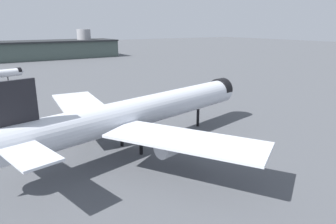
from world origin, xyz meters
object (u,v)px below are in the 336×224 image
at_px(baggage_tug_wing, 70,106).
at_px(airliner_near_gate, 139,112).
at_px(service_truck_front, 181,97).
at_px(traffic_cone_near_nose, 192,104).

bearing_deg(baggage_tug_wing, airliner_near_gate, -88.16).
xyz_separation_m(airliner_near_gate, baggage_tug_wing, (-3.69, 38.50, -6.69)).
distance_m(airliner_near_gate, baggage_tug_wing, 39.25).
relative_size(airliner_near_gate, service_truck_front, 11.20).
height_order(airliner_near_gate, service_truck_front, airliner_near_gate).
distance_m(service_truck_front, baggage_tug_wing, 35.61).
height_order(baggage_tug_wing, traffic_cone_near_nose, baggage_tug_wing).
xyz_separation_m(service_truck_front, baggage_tug_wing, (-33.83, 11.11, -0.62)).
height_order(airliner_near_gate, traffic_cone_near_nose, airliner_near_gate).
bearing_deg(traffic_cone_near_nose, baggage_tug_wing, 155.23).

